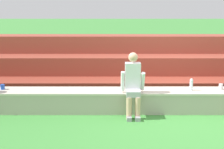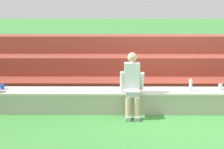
{
  "view_description": "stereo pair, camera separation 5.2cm",
  "coord_description": "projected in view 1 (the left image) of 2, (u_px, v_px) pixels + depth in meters",
  "views": [
    {
      "loc": [
        -1.52,
        -6.16,
        2.31
      ],
      "look_at": [
        -1.51,
        0.27,
        0.81
      ],
      "focal_mm": 49.81,
      "sensor_mm": 36.0,
      "label": 1
    },
    {
      "loc": [
        -1.47,
        -6.16,
        2.31
      ],
      "look_at": [
        -1.51,
        0.27,
        0.81
      ],
      "focal_mm": 49.81,
      "sensor_mm": 36.0,
      "label": 2
    }
  ],
  "objects": [
    {
      "name": "stone_seating_wall",
      "position": [
        181.0,
        100.0,
        6.74
      ],
      "size": [
        9.99,
        0.59,
        0.47
      ],
      "color": "#B7AF9E",
      "rests_on": "ground"
    },
    {
      "name": "brick_bleachers",
      "position": [
        167.0,
        69.0,
        8.44
      ],
      "size": [
        11.98,
        2.07,
        1.41
      ],
      "color": "brown",
      "rests_on": "ground"
    },
    {
      "name": "water_bottle_mid_left",
      "position": [
        191.0,
        85.0,
        6.65
      ],
      "size": [
        0.07,
        0.07,
        0.26
      ],
      "color": "silver",
      "rests_on": "stone_seating_wall"
    },
    {
      "name": "ground_plane",
      "position": [
        184.0,
        115.0,
        6.53
      ],
      "size": [
        80.0,
        80.0,
        0.0
      ],
      "primitive_type": "plane",
      "color": "#428E3D"
    },
    {
      "name": "person_left_of_center",
      "position": [
        132.0,
        84.0,
        6.36
      ],
      "size": [
        0.5,
        0.57,
        1.32
      ],
      "color": "#DBAD89",
      "rests_on": "ground"
    },
    {
      "name": "plastic_cup_right_end",
      "position": [
        220.0,
        87.0,
        6.73
      ],
      "size": [
        0.09,
        0.09,
        0.12
      ],
      "primitive_type": "cylinder",
      "color": "white",
      "rests_on": "stone_seating_wall"
    },
    {
      "name": "plastic_cup_middle",
      "position": [
        2.0,
        87.0,
        6.72
      ],
      "size": [
        0.09,
        0.09,
        0.11
      ],
      "primitive_type": "cylinder",
      "color": "blue",
      "rests_on": "stone_seating_wall"
    }
  ]
}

